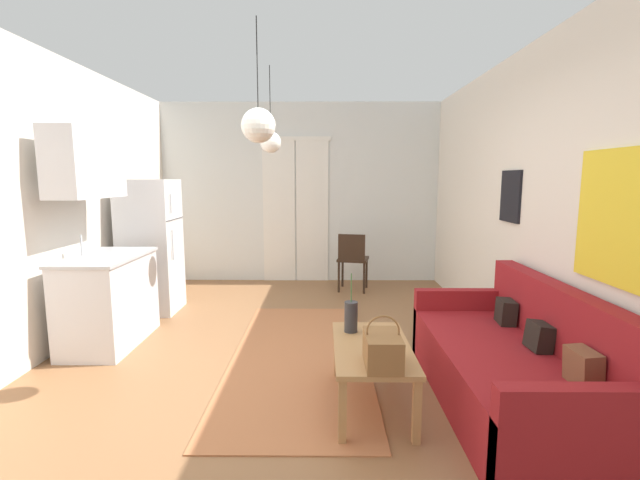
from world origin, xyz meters
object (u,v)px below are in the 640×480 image
handbag (383,349)px  refrigerator (151,246)px  couch (516,369)px  pendant_lamp_far (271,142)px  pendant_lamp_near (258,125)px  bamboo_vase (351,317)px  coffee_table (372,353)px  accent_chair (353,258)px

handbag → refrigerator: size_ratio=0.21×
couch → pendant_lamp_far: bearing=138.4°
pendant_lamp_far → pendant_lamp_near: bearing=-86.9°
couch → pendant_lamp_far: (-1.93, 1.71, 1.72)m
handbag → pendant_lamp_far: pendant_lamp_far is taller
couch → pendant_lamp_near: bearing=169.2°
pendant_lamp_far → couch: bearing=-41.6°
handbag → bamboo_vase: bearing=104.8°
coffee_table → bamboo_vase: size_ratio=2.16×
refrigerator → pendant_lamp_near: bearing=-49.4°
bamboo_vase → pendant_lamp_far: 2.17m
handbag → accent_chair: size_ratio=0.39×
pendant_lamp_far → handbag: bearing=-65.7°
handbag → couch: bearing=18.8°
refrigerator → accent_chair: bearing=20.7°
handbag → coffee_table: bearing=94.7°
bamboo_vase → pendant_lamp_far: (-0.77, 1.45, 1.42)m
coffee_table → accent_chair: 3.19m
coffee_table → pendant_lamp_far: size_ratio=1.11×
accent_chair → coffee_table: bearing=100.2°
couch → handbag: couch is taller
couch → handbag: bearing=-161.2°
pendant_lamp_far → bamboo_vase: bearing=-62.1°
couch → pendant_lamp_near: (-1.85, 0.35, 1.73)m
accent_chair → pendant_lamp_far: size_ratio=0.95×
couch → coffee_table: 1.04m
pendant_lamp_near → pendant_lamp_far: 1.36m
coffee_table → pendant_lamp_far: 2.52m
pendant_lamp_near → pendant_lamp_far: (-0.07, 1.36, -0.01)m
bamboo_vase → pendant_lamp_far: bearing=117.9°
refrigerator → pendant_lamp_near: pendant_lamp_near is taller
refrigerator → pendant_lamp_far: (1.53, -0.52, 1.19)m
bamboo_vase → handbag: bamboo_vase is taller
bamboo_vase → refrigerator: size_ratio=0.28×
couch → pendant_lamp_near: size_ratio=2.21×
refrigerator → pendant_lamp_near: 2.75m
refrigerator → accent_chair: size_ratio=1.91×
coffee_table → bamboo_vase: (-0.13, 0.27, 0.18)m
coffee_table → handbag: handbag is taller
pendant_lamp_far → coffee_table: bearing=-62.4°
refrigerator → couch: bearing=-32.8°
handbag → pendant_lamp_near: 1.82m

